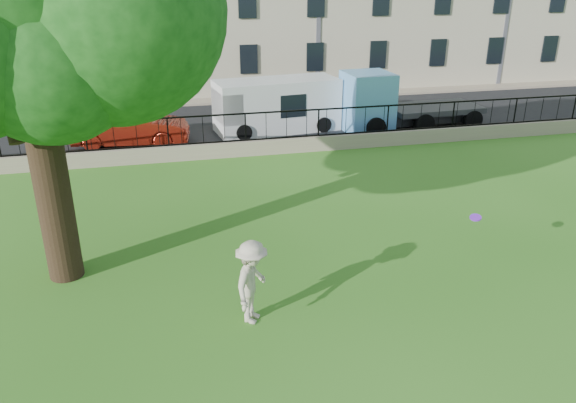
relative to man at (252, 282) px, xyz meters
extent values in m
plane|color=#2B6418|center=(1.71, -0.68, -0.93)|extent=(120.00, 120.00, 0.00)
cube|color=gray|center=(1.71, 11.32, -0.63)|extent=(50.00, 0.40, 0.60)
cube|color=black|center=(1.71, 11.32, -0.30)|extent=(50.00, 0.05, 0.06)
cube|color=black|center=(1.71, 11.32, 0.77)|extent=(50.00, 0.05, 0.06)
cube|color=black|center=(1.71, 16.02, -0.92)|extent=(60.00, 9.00, 0.01)
cube|color=gray|center=(1.71, 21.22, -0.87)|extent=(60.00, 1.40, 0.12)
cylinder|color=black|center=(-4.11, 2.92, 1.27)|extent=(0.80, 0.80, 4.41)
sphere|color=#144612|center=(-2.31, 2.12, 5.27)|extent=(4.60, 4.60, 4.60)
imported|color=#BFAF9B|center=(0.00, 0.00, 0.00)|extent=(1.21, 1.38, 1.86)
cylinder|color=purple|center=(5.40, 0.59, 0.66)|extent=(0.30, 0.30, 0.12)
imported|color=maroon|center=(-2.79, 13.75, -0.14)|extent=(4.98, 2.22, 1.59)
cube|color=silver|center=(3.71, 14.72, 0.24)|extent=(5.77, 2.83, 2.33)
cube|color=#5FA1DE|center=(9.84, 13.72, 0.41)|extent=(6.45, 2.51, 2.67)
camera|label=1|loc=(-1.60, -10.00, 6.03)|focal=35.00mm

